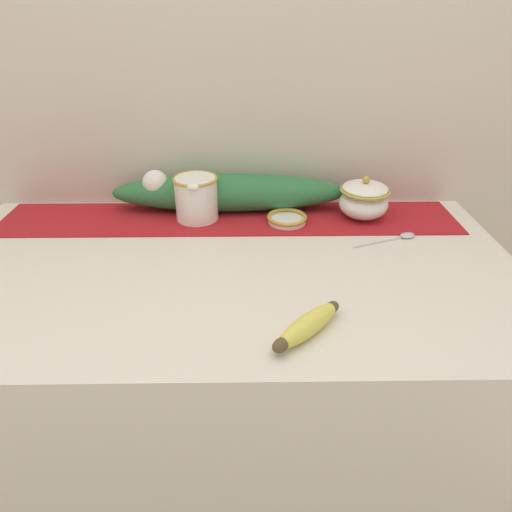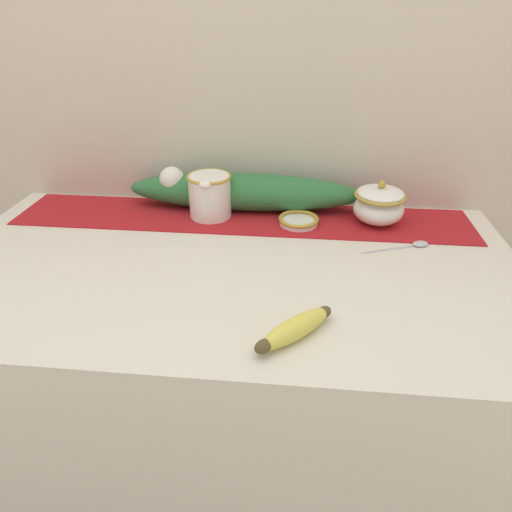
% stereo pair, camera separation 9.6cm
% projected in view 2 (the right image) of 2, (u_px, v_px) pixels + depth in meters
% --- Properties ---
extents(ground_plane, '(12.00, 12.00, 0.00)m').
position_uv_depth(ground_plane, '(236.00, 505.00, 1.49)').
color(ground_plane, '#7A6B5B').
extents(countertop, '(1.33, 0.72, 0.91)m').
position_uv_depth(countertop, '(233.00, 406.00, 1.26)').
color(countertop, beige).
rests_on(countertop, ground_plane).
extents(back_wall, '(2.13, 0.04, 2.40)m').
position_uv_depth(back_wall, '(246.00, 100.00, 1.22)').
color(back_wall, beige).
rests_on(back_wall, ground_plane).
extents(table_runner, '(1.23, 0.21, 0.00)m').
position_uv_depth(table_runner, '(242.00, 217.00, 1.25)').
color(table_runner, '#A8191E').
rests_on(table_runner, countertop).
extents(cream_pitcher, '(0.12, 0.14, 0.12)m').
position_uv_depth(cream_pitcher, '(210.00, 194.00, 1.22)').
color(cream_pitcher, white).
rests_on(cream_pitcher, countertop).
extents(sugar_bowl, '(0.13, 0.13, 0.12)m').
position_uv_depth(sugar_bowl, '(379.00, 205.00, 1.19)').
color(sugar_bowl, white).
rests_on(sugar_bowl, countertop).
extents(small_dish, '(0.11, 0.11, 0.02)m').
position_uv_depth(small_dish, '(299.00, 220.00, 1.20)').
color(small_dish, white).
rests_on(small_dish, countertop).
extents(banana, '(0.14, 0.15, 0.04)m').
position_uv_depth(banana, '(295.00, 329.00, 0.80)').
color(banana, '#DBCC4C').
rests_on(banana, countertop).
extents(spoon, '(0.17, 0.08, 0.01)m').
position_uv_depth(spoon, '(416.00, 245.00, 1.10)').
color(spoon, '#B7B7BC').
rests_on(spoon, countertop).
extents(poinsettia_garland, '(0.65, 0.11, 0.12)m').
position_uv_depth(poinsettia_garland, '(243.00, 191.00, 1.27)').
color(poinsettia_garland, '#2D6B38').
rests_on(poinsettia_garland, countertop).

